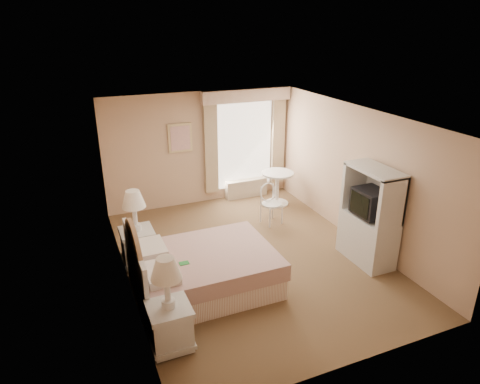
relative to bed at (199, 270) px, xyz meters
name	(u,v)px	position (x,y,z in m)	size (l,w,h in m)	color
room	(252,192)	(1.12, 0.55, 0.91)	(4.21, 5.51, 2.51)	brown
window	(246,141)	(2.17, 3.21, 1.00)	(2.05, 0.22, 2.51)	white
framed_art	(180,138)	(0.67, 3.27, 1.21)	(0.52, 0.04, 0.62)	#D5BB83
bed	(199,270)	(0.00, 0.00, 0.00)	(2.11, 1.62, 1.43)	tan
nightstand_near	(169,315)	(-0.72, -1.05, 0.14)	(0.53, 0.53, 1.28)	silver
nightstand_far	(137,237)	(-0.72, 1.14, 0.15)	(0.54, 0.54, 1.32)	silver
round_table	(277,183)	(2.64, 2.51, 0.16)	(0.71, 0.71, 0.75)	silver
cafe_chair	(270,200)	(2.07, 1.72, 0.14)	(0.47, 0.47, 0.84)	silver
armoire	(369,223)	(2.93, -0.26, 0.35)	(0.51, 1.01, 1.68)	silver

